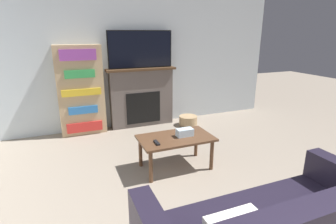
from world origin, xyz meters
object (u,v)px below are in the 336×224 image
Objects in this scene: fireplace at (142,97)px; coffee_table at (176,141)px; tv at (141,49)px; storage_basket at (188,121)px; bookshelf at (81,91)px.

fireplace is 1.35× the size of coffee_table.
tv is at bearing -90.00° from fireplace.
fireplace is at bearing 90.00° from tv.
bookshelf is at bearing 170.15° from storage_basket.
coffee_table reaches higher than storage_basket.
coffee_table is at bearing -121.86° from storage_basket.
fireplace is 1.08× the size of tv.
storage_basket is (0.84, -0.36, -0.48)m from fireplace.
coffee_table is 1.77m from storage_basket.
fireplace is 1.86m from coffee_table.
fireplace is 1.13m from bookshelf.
coffee_table is at bearing -60.54° from bookshelf.
bookshelf is at bearing -178.83° from fireplace.
bookshelf is at bearing 119.46° from coffee_table.
bookshelf is (-1.11, -0.02, 0.22)m from fireplace.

